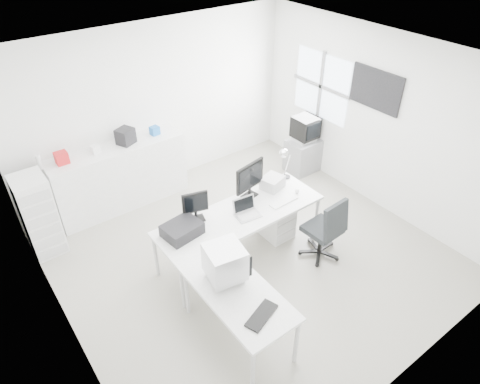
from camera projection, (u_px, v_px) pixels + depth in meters
floor at (248, 254)px, 6.24m from camera, size 5.00×5.00×0.01m
ceiling at (251, 65)px, 4.62m from camera, size 5.00×5.00×0.01m
back_wall at (157, 108)px, 7.06m from camera, size 5.00×0.02×2.80m
left_wall at (49, 256)px, 4.21m from camera, size 0.02×5.00×2.80m
right_wall at (376, 121)px, 6.65m from camera, size 0.02×5.00×2.80m
window at (321, 86)px, 7.31m from camera, size 0.02×1.20×1.10m
wall_picture at (376, 89)px, 6.41m from camera, size 0.04×0.90×0.60m
main_desk at (240, 235)px, 6.03m from camera, size 2.40×0.80×0.75m
side_desk at (238, 315)px, 4.89m from camera, size 0.70×1.40×0.75m
drawer_pedestal at (276, 218)px, 6.44m from camera, size 0.40×0.50×0.60m
inkjet_printer at (182, 229)px, 5.41m from camera, size 0.51×0.42×0.17m
lcd_monitor_small at (195, 207)px, 5.58m from camera, size 0.39×0.28×0.43m
lcd_monitor_large at (250, 180)px, 5.98m from camera, size 0.56×0.31×0.55m
laptop at (248, 209)px, 5.70m from camera, size 0.38×0.39×0.23m
white_keyboard at (284, 201)px, 6.02m from camera, size 0.45×0.16×0.02m
white_mouse at (297, 191)px, 6.19m from camera, size 0.06×0.06×0.06m
laser_printer at (272, 183)px, 6.27m from camera, size 0.37×0.34×0.18m
desk_lamp at (287, 162)px, 6.39m from camera, size 0.19×0.19×0.54m
crt_monitor at (225, 265)px, 4.71m from camera, size 0.44×0.44×0.44m
black_keyboard at (261, 315)px, 4.41m from camera, size 0.44×0.29×0.03m
office_chair at (323, 226)px, 5.95m from camera, size 0.63×0.63×1.03m
tv_cabinet at (303, 155)px, 7.94m from camera, size 0.57×0.47×0.62m
crt_tv at (305, 129)px, 7.63m from camera, size 0.50×0.48×0.45m
sideboard at (120, 176)px, 6.95m from camera, size 2.17×0.54×1.08m
clutter_box_a at (62, 158)px, 6.19m from camera, size 0.18×0.16×0.18m
clutter_box_b at (95, 149)px, 6.45m from camera, size 0.14×0.13×0.12m
clutter_box_c at (125, 136)px, 6.66m from camera, size 0.32×0.31×0.25m
clutter_box_d at (155, 131)px, 6.94m from camera, size 0.15×0.14×0.14m
clutter_bottle at (39, 162)px, 6.06m from camera, size 0.07×0.07×0.22m
filing_cabinet at (39, 215)px, 5.99m from camera, size 0.43×0.52×1.24m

